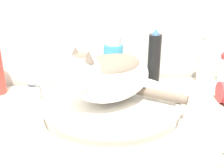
{
  "coord_description": "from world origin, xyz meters",
  "views": [
    {
      "loc": [
        -0.1,
        -0.48,
        1.29
      ],
      "look_at": [
        -0.01,
        0.27,
        0.97
      ],
      "focal_mm": 45.0,
      "sensor_mm": 36.0,
      "label": 1
    }
  ],
  "objects": [
    {
      "name": "sink_basin",
      "position": [
        -0.01,
        0.28,
        0.9
      ],
      "size": [
        0.42,
        0.42,
        0.05
      ],
      "color": "white",
      "rests_on": "vanity_counter"
    },
    {
      "name": "lotion_bottle_white",
      "position": [
        0.38,
        0.48,
        0.97
      ],
      "size": [
        0.05,
        0.05,
        0.2
      ],
      "color": "white",
      "rests_on": "vanity_counter"
    },
    {
      "name": "soap_bar",
      "position": [
        -0.31,
        0.22,
        0.88
      ],
      "size": [
        0.06,
        0.04,
        0.02
      ],
      "color": "silver",
      "rests_on": "vanity_counter"
    },
    {
      "name": "mouthwash_bottle",
      "position": [
        0.03,
        0.48,
        0.96
      ],
      "size": [
        0.07,
        0.07,
        0.2
      ],
      "color": "teal",
      "rests_on": "vanity_counter"
    },
    {
      "name": "faucet",
      "position": [
        -0.24,
        0.38,
        0.94
      ],
      "size": [
        0.15,
        0.09,
        0.14
      ],
      "rotation": [
        0.0,
        0.0,
        -0.4
      ],
      "color": "silver",
      "rests_on": "vanity_counter"
    },
    {
      "name": "cat",
      "position": [
        -0.02,
        0.27,
        1.0
      ],
      "size": [
        0.37,
        0.3,
        0.17
      ],
      "rotation": [
        0.0,
        0.0,
        3.76
      ],
      "color": "silver",
      "rests_on": "sink_basin"
    },
    {
      "name": "hairspray_can_black",
      "position": [
        0.18,
        0.48,
        0.97
      ],
      "size": [
        0.05,
        0.05,
        0.22
      ],
      "color": "black",
      "rests_on": "vanity_counter"
    }
  ]
}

